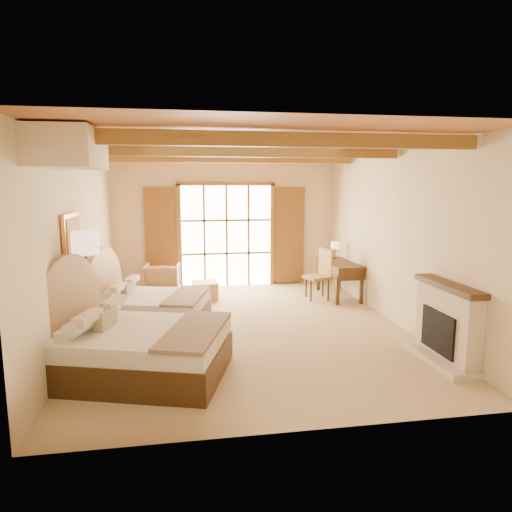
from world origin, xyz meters
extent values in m
plane|color=tan|center=(0.00, 0.00, 0.00)|extent=(7.00, 7.00, 0.00)
plane|color=beige|center=(0.00, 3.50, 1.60)|extent=(5.50, 0.00, 5.50)
plane|color=beige|center=(-2.75, 0.00, 1.60)|extent=(0.00, 7.00, 7.00)
plane|color=beige|center=(2.75, 0.00, 1.60)|extent=(0.00, 7.00, 7.00)
plane|color=#BD6F38|center=(0.00, 0.00, 3.20)|extent=(7.00, 7.00, 0.00)
cube|color=white|center=(0.00, 3.46, 1.25)|extent=(2.20, 0.02, 2.50)
cube|color=brown|center=(-1.60, 3.43, 1.25)|extent=(0.75, 0.06, 2.40)
cube|color=brown|center=(1.60, 3.43, 1.25)|extent=(0.75, 0.06, 2.40)
cube|color=#C2AD98|center=(2.62, -2.00, 0.55)|extent=(0.25, 1.30, 1.10)
cube|color=black|center=(2.55, -2.00, 0.45)|extent=(0.18, 0.80, 0.60)
cube|color=#C2AD98|center=(2.53, -2.00, 0.05)|extent=(0.45, 1.40, 0.10)
cube|color=#3F2D16|center=(2.61, -2.00, 1.12)|extent=(0.30, 1.40, 0.08)
cube|color=#D28F47|center=(-2.71, -0.75, 1.75)|extent=(0.05, 0.95, 0.75)
cube|color=tan|center=(-2.68, -0.75, 1.75)|extent=(0.02, 0.82, 0.62)
cube|color=beige|center=(-2.40, -2.00, 2.95)|extent=(0.70, 1.40, 0.45)
cube|color=#3F2D16|center=(-1.67, -1.78, 0.21)|extent=(2.53, 2.18, 0.42)
cube|color=silver|center=(-1.67, -1.78, 0.53)|extent=(2.47, 2.14, 0.23)
cube|color=#826D58|center=(-0.94, -1.78, 0.66)|extent=(1.10, 1.77, 0.05)
cube|color=gray|center=(-2.17, -1.78, 0.77)|extent=(0.25, 0.46, 0.25)
cube|color=#3F2D16|center=(-1.66, 0.39, 0.18)|extent=(2.18, 1.86, 0.37)
cube|color=silver|center=(-1.66, 0.39, 0.47)|extent=(2.14, 1.82, 0.20)
cube|color=#826D58|center=(-1.02, 0.39, 0.58)|extent=(0.92, 1.55, 0.05)
cube|color=gray|center=(-2.10, 0.39, 0.68)|extent=(0.21, 0.40, 0.22)
cube|color=#3F2D16|center=(-2.50, -0.49, 0.29)|extent=(0.55, 0.55, 0.57)
cylinder|color=#332318|center=(-2.50, -0.89, 0.02)|extent=(0.26, 0.26, 0.03)
cylinder|color=#332318|center=(-2.50, -0.89, 0.82)|extent=(0.04, 0.04, 1.59)
cylinder|color=beige|center=(-2.50, -0.89, 1.70)|extent=(0.39, 0.39, 0.33)
imported|color=#9F774F|center=(-1.58, 2.73, 0.37)|extent=(0.85, 0.87, 0.73)
cube|color=#AF8E4B|center=(-0.62, 2.20, 0.19)|extent=(0.56, 0.56, 0.38)
cube|color=#3F2D16|center=(2.39, 1.92, 0.77)|extent=(0.70, 1.51, 0.05)
cube|color=#3F2D16|center=(2.39, 1.92, 0.63)|extent=(0.67, 1.46, 0.23)
cube|color=#AC7F48|center=(1.84, 1.78, 0.49)|extent=(0.61, 0.61, 0.07)
cube|color=#AC7F48|center=(2.06, 1.78, 0.82)|extent=(0.19, 0.49, 0.60)
cylinder|color=#332318|center=(2.47, 2.45, 0.81)|extent=(0.12, 0.12, 0.02)
cylinder|color=#332318|center=(2.47, 2.45, 0.94)|extent=(0.02, 0.02, 0.27)
cylinder|color=beige|center=(2.47, 2.45, 1.11)|extent=(0.19, 0.19, 0.16)
camera|label=1|loc=(-1.13, -7.77, 2.55)|focal=32.00mm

